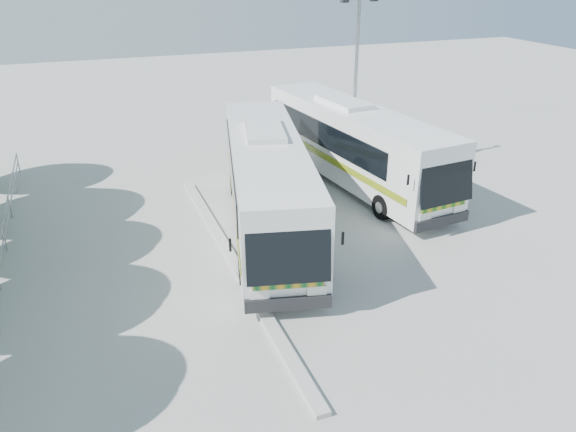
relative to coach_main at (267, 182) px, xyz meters
name	(u,v)px	position (x,y,z in m)	size (l,w,h in m)	color
ground	(314,279)	(0.19, -4.35, -2.00)	(100.00, 100.00, 0.00)	#A6A6A0
kerb_divider	(233,261)	(-2.11, -2.35, -1.93)	(0.40, 16.00, 0.15)	#B2B2AD
coach_main	(267,182)	(0.00, 0.00, 0.00)	(5.58, 13.40, 3.65)	silver
coach_adjacent	(354,143)	(5.51, 3.37, -0.02)	(4.01, 13.26, 3.62)	white
lamppost	(356,79)	(6.23, 4.96, 2.68)	(2.06, 0.59, 8.48)	gray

